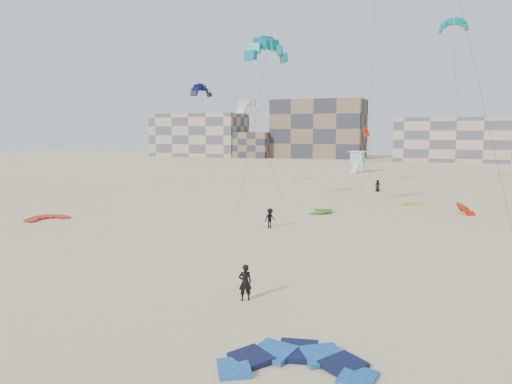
% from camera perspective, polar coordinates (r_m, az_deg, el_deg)
% --- Properties ---
extents(ground, '(320.00, 320.00, 0.00)m').
position_cam_1_polar(ground, '(23.12, -3.40, -13.86)').
color(ground, beige).
rests_on(ground, ground).
extents(kite_ground_blue, '(5.79, 5.98, 0.95)m').
position_cam_1_polar(kite_ground_blue, '(18.50, 4.57, -19.42)').
color(kite_ground_blue, blue).
rests_on(kite_ground_blue, ground).
extents(kite_ground_red, '(5.16, 5.06, 0.67)m').
position_cam_1_polar(kite_ground_red, '(50.85, -22.76, -2.90)').
color(kite_ground_red, red).
rests_on(kite_ground_red, ground).
extents(kite_ground_green, '(3.58, 3.38, 1.05)m').
position_cam_1_polar(kite_ground_green, '(51.27, 7.32, -2.34)').
color(kite_ground_green, '#32801A').
rests_on(kite_ground_green, ground).
extents(kite_ground_red_far, '(3.49, 3.40, 2.94)m').
position_cam_1_polar(kite_ground_red_far, '(54.43, 22.81, -2.29)').
color(kite_ground_red_far, red).
rests_on(kite_ground_red_far, ground).
extents(kite_ground_yellow, '(3.69, 3.80, 0.55)m').
position_cam_1_polar(kite_ground_yellow, '(58.53, 17.34, -1.45)').
color(kite_ground_yellow, yellow).
rests_on(kite_ground_yellow, ground).
extents(kitesurfer_main, '(0.79, 0.73, 1.80)m').
position_cam_1_polar(kitesurfer_main, '(24.67, -1.25, -10.29)').
color(kitesurfer_main, black).
rests_on(kitesurfer_main, ground).
extents(kitesurfer_c, '(1.12, 1.24, 1.67)m').
position_cam_1_polar(kitesurfer_c, '(42.80, 1.61, -2.99)').
color(kitesurfer_c, black).
rests_on(kitesurfer_c, ground).
extents(kitesurfer_e, '(0.84, 0.58, 1.65)m').
position_cam_1_polar(kitesurfer_e, '(70.21, 13.72, 0.70)').
color(kitesurfer_e, black).
rests_on(kitesurfer_e, ground).
extents(kite_fly_teal_a, '(5.41, 5.43, 15.37)m').
position_cam_1_polar(kite_fly_teal_a, '(45.08, 1.29, 15.70)').
color(kite_fly_teal_a, '#02948F').
rests_on(kite_fly_teal_a, ground).
extents(kite_fly_grey, '(7.01, 4.64, 11.22)m').
position_cam_1_polar(kite_fly_grey, '(56.66, -0.64, 9.62)').
color(kite_fly_grey, white).
rests_on(kite_fly_grey, ground).
extents(kite_fly_navy, '(4.23, 4.19, 13.89)m').
position_cam_1_polar(kite_fly_navy, '(70.48, -6.27, 11.33)').
color(kite_fly_navy, '#0F0D3C').
rests_on(kite_fly_navy, ground).
extents(kite_fly_teal_b, '(4.00, 6.56, 23.29)m').
position_cam_1_polar(kite_fly_teal_b, '(78.71, 21.63, 17.22)').
color(kite_fly_teal_b, '#02948F').
rests_on(kite_fly_teal_b, ground).
extents(kite_fly_red, '(4.10, 5.23, 8.06)m').
position_cam_1_polar(kite_fly_red, '(80.99, 12.46, 6.62)').
color(kite_fly_red, red).
rests_on(kite_fly_red, ground).
extents(lifeguard_tower_far, '(3.14, 5.89, 4.29)m').
position_cam_1_polar(lifeguard_tower_far, '(102.85, 11.51, 3.40)').
color(lifeguard_tower_far, white).
rests_on(lifeguard_tower_far, ground).
extents(condo_west_a, '(30.00, 15.00, 14.00)m').
position_cam_1_polar(condo_west_a, '(169.24, -6.49, 6.47)').
color(condo_west_a, tan).
rests_on(condo_west_a, ground).
extents(condo_west_b, '(28.00, 14.00, 18.00)m').
position_cam_1_polar(condo_west_b, '(158.51, 7.19, 7.16)').
color(condo_west_b, brown).
rests_on(condo_west_b, ground).
extents(condo_mid, '(32.00, 16.00, 12.00)m').
position_cam_1_polar(condo_mid, '(149.62, 21.87, 5.59)').
color(condo_mid, tan).
rests_on(condo_mid, ground).
extents(condo_fill_left, '(12.00, 10.00, 8.00)m').
position_cam_1_polar(condo_fill_left, '(159.06, -0.40, 5.41)').
color(condo_fill_left, brown).
rests_on(condo_fill_left, ground).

